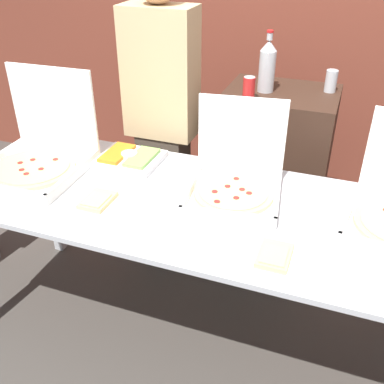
% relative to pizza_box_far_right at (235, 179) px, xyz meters
% --- Properties ---
extents(ground_plane, '(16.00, 16.00, 0.00)m').
position_rel_pizza_box_far_right_xyz_m(ground_plane, '(-0.16, -0.14, -0.93)').
color(ground_plane, '#423D38').
extents(brick_wall_behind, '(10.00, 0.06, 2.80)m').
position_rel_pizza_box_far_right_xyz_m(brick_wall_behind, '(-0.16, 1.56, 0.47)').
color(brick_wall_behind, brown).
rests_on(brick_wall_behind, ground_plane).
extents(buffet_table, '(2.32, 0.88, 0.85)m').
position_rel_pizza_box_far_right_xyz_m(buffet_table, '(-0.16, -0.14, -0.17)').
color(buffet_table, silver).
rests_on(buffet_table, ground_plane).
extents(pizza_box_far_right, '(0.47, 0.48, 0.41)m').
position_rel_pizza_box_far_right_xyz_m(pizza_box_far_right, '(0.00, 0.00, 0.00)').
color(pizza_box_far_right, white).
rests_on(pizza_box_far_right, buffet_table).
extents(pizza_box_near_right, '(0.50, 0.51, 0.48)m').
position_rel_pizza_box_far_right_xyz_m(pizza_box_near_right, '(-1.00, -0.11, 0.01)').
color(pizza_box_near_right, white).
rests_on(pizza_box_near_right, buffet_table).
extents(paper_plate_front_right, '(0.25, 0.25, 0.03)m').
position_rel_pizza_box_far_right_xyz_m(paper_plate_front_right, '(-0.55, -0.30, -0.06)').
color(paper_plate_front_right, white).
rests_on(paper_plate_front_right, buffet_table).
extents(paper_plate_front_left, '(0.24, 0.24, 0.03)m').
position_rel_pizza_box_far_right_xyz_m(paper_plate_front_left, '(0.27, -0.41, -0.06)').
color(paper_plate_front_left, white).
rests_on(paper_plate_front_left, buffet_table).
extents(veggie_tray, '(0.32, 0.28, 0.05)m').
position_rel_pizza_box_far_right_xyz_m(veggie_tray, '(-0.60, 0.11, -0.05)').
color(veggie_tray, white).
rests_on(veggie_tray, buffet_table).
extents(sideboard_podium, '(0.64, 0.52, 1.10)m').
position_rel_pizza_box_far_right_xyz_m(sideboard_podium, '(0.05, 0.78, -0.38)').
color(sideboard_podium, '#382319').
rests_on(sideboard_podium, ground_plane).
extents(soda_bottle, '(0.09, 0.09, 0.34)m').
position_rel_pizza_box_far_right_xyz_m(soda_bottle, '(-0.04, 0.75, 0.32)').
color(soda_bottle, '#B7BCC1').
rests_on(soda_bottle, sideboard_podium).
extents(soda_can_silver, '(0.07, 0.07, 0.12)m').
position_rel_pizza_box_far_right_xyz_m(soda_can_silver, '(0.31, 0.87, 0.24)').
color(soda_can_silver, silver).
rests_on(soda_can_silver, sideboard_podium).
extents(soda_can_colored, '(0.07, 0.07, 0.12)m').
position_rel_pizza_box_far_right_xyz_m(soda_can_colored, '(-0.10, 0.58, 0.24)').
color(soda_can_colored, red).
rests_on(soda_can_colored, sideboard_podium).
extents(person_guest_cap, '(0.40, 0.22, 1.79)m').
position_rel_pizza_box_far_right_xyz_m(person_guest_cap, '(-0.59, 0.51, 0.01)').
color(person_guest_cap, '#473D33').
rests_on(person_guest_cap, ground_plane).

